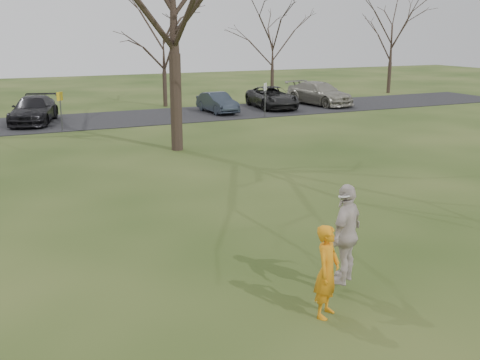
# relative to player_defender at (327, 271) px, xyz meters

# --- Properties ---
(ground) EXTENTS (120.00, 120.00, 0.00)m
(ground) POSITION_rel_player_defender_xyz_m (0.29, 0.43, -0.88)
(ground) COLOR #1E380F
(ground) RESTS_ON ground
(parking_strip) EXTENTS (62.00, 6.50, 0.04)m
(parking_strip) POSITION_rel_player_defender_xyz_m (0.29, 25.43, -0.86)
(parking_strip) COLOR black
(parking_strip) RESTS_ON ground
(player_defender) EXTENTS (0.77, 0.72, 1.77)m
(player_defender) POSITION_rel_player_defender_xyz_m (0.00, 0.00, 0.00)
(player_defender) COLOR orange
(player_defender) RESTS_ON ground
(car_3) EXTENTS (3.47, 5.54, 1.50)m
(car_3) POSITION_rel_player_defender_xyz_m (-2.78, 25.80, -0.10)
(car_3) COLOR black
(car_3) RESTS_ON parking_strip
(car_5) EXTENTS (1.56, 3.94, 1.28)m
(car_5) POSITION_rel_player_defender_xyz_m (8.34, 25.33, -0.20)
(car_5) COLOR #27303B
(car_5) RESTS_ON parking_strip
(car_6) EXTENTS (2.97, 5.41, 1.43)m
(car_6) POSITION_rel_player_defender_xyz_m (12.58, 25.81, -0.13)
(car_6) COLOR black
(car_6) RESTS_ON parking_strip
(car_7) EXTENTS (3.20, 5.81, 1.59)m
(car_7) POSITION_rel_player_defender_xyz_m (16.46, 25.93, -0.05)
(car_7) COLOR gray
(car_7) RESTS_ON parking_strip
(catching_play) EXTENTS (1.27, 1.07, 2.04)m
(catching_play) POSITION_rel_player_defender_xyz_m (0.87, 0.68, 0.37)
(catching_play) COLOR beige
(catching_play) RESTS_ON ground
(sign_yellow) EXTENTS (0.35, 0.35, 2.08)m
(sign_yellow) POSITION_rel_player_defender_xyz_m (-1.71, 22.43, 0.57)
(sign_yellow) COLOR #47474C
(sign_yellow) RESTS_ON ground
(sign_white) EXTENTS (0.35, 0.35, 2.08)m
(sign_white) POSITION_rel_player_defender_xyz_m (10.29, 22.43, 0.57)
(sign_white) COLOR #47474C
(sign_white) RESTS_ON ground
(small_tree_row) EXTENTS (55.00, 5.90, 8.50)m
(small_tree_row) POSITION_rel_player_defender_xyz_m (4.68, 30.49, 3.01)
(small_tree_row) COLOR #352821
(small_tree_row) RESTS_ON ground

